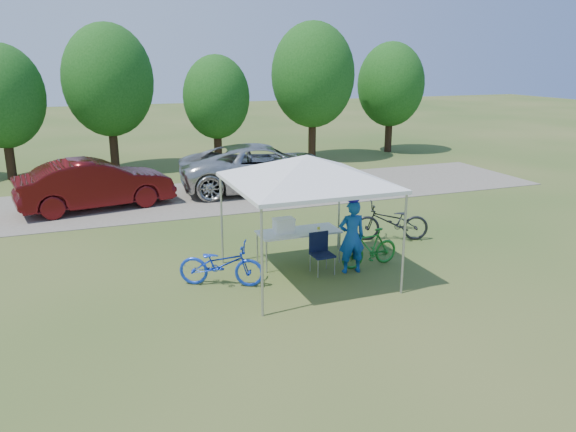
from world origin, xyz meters
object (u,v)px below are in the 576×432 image
at_px(sedan, 96,184).
at_px(cyclist, 352,237).
at_px(bike_blue, 221,264).
at_px(folding_chair, 321,249).
at_px(bike_green, 370,248).
at_px(bike_dark, 392,222).
at_px(minivan, 264,167).
at_px(cooler, 284,225).
at_px(folding_table, 299,233).

bearing_deg(sedan, cyclist, -157.13).
height_order(cyclist, bike_blue, cyclist).
bearing_deg(folding_chair, cyclist, -24.89).
relative_size(bike_blue, bike_green, 1.22).
relative_size(bike_green, bike_dark, 0.76).
distance_m(bike_blue, bike_dark, 5.15).
height_order(minivan, sedan, minivan).
bearing_deg(cooler, sedan, 119.24).
height_order(cooler, cyclist, cyclist).
relative_size(folding_chair, bike_green, 0.61).
bearing_deg(cyclist, folding_table, -41.54).
bearing_deg(cooler, cyclist, -37.86).
relative_size(bike_blue, minivan, 0.30).
bearing_deg(cooler, folding_chair, -48.67).
xyz_separation_m(cyclist, bike_green, (0.57, 0.18, -0.39)).
bearing_deg(folding_chair, bike_blue, 177.59).
bearing_deg(bike_dark, minivan, -148.83).
relative_size(cyclist, minivan, 0.28).
relative_size(folding_table, cooler, 4.06).
bearing_deg(bike_dark, bike_blue, -54.43).
bearing_deg(minivan, folding_chair, 177.13).
bearing_deg(folding_chair, folding_table, 107.95).
distance_m(folding_table, folding_chair, 0.78).
bearing_deg(bike_blue, minivan, 1.59).
bearing_deg(bike_blue, bike_green, -65.86).
distance_m(folding_table, cooler, 0.42).
bearing_deg(cyclist, bike_green, -155.98).
relative_size(folding_table, sedan, 0.40).
xyz_separation_m(folding_chair, bike_blue, (-2.28, 0.02, -0.06)).
relative_size(folding_table, bike_dark, 0.98).
relative_size(folding_chair, cyclist, 0.54).
relative_size(cyclist, sedan, 0.35).
xyz_separation_m(cooler, sedan, (-3.85, 6.87, -0.15)).
bearing_deg(folding_table, bike_green, -28.44).
height_order(folding_table, cyclist, cyclist).
xyz_separation_m(folding_table, folding_chair, (0.25, -0.71, -0.21)).
distance_m(folding_chair, cooler, 1.03).
bearing_deg(cooler, folding_table, -0.00).
distance_m(cooler, bike_blue, 1.86).
bearing_deg(cyclist, bike_blue, 0.52).
height_order(bike_green, bike_dark, bike_dark).
distance_m(cooler, sedan, 7.88).
height_order(bike_dark, minivan, minivan).
xyz_separation_m(folding_table, sedan, (-4.21, 6.87, 0.06)).
bearing_deg(minivan, folding_table, 174.34).
distance_m(folding_table, bike_blue, 2.16).
xyz_separation_m(folding_chair, minivan, (1.34, 8.06, 0.32)).
height_order(cooler, sedan, sedan).
bearing_deg(bike_green, folding_chair, -99.74).
distance_m(bike_green, sedan, 9.54).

